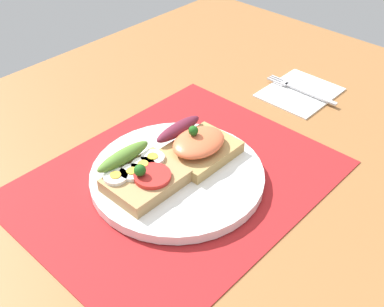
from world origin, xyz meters
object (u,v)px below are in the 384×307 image
(napkin, at_px, (300,92))
(fork, at_px, (299,89))
(plate, at_px, (177,176))
(sandwich_egg_tomato, at_px, (141,175))
(sandwich_salmon, at_px, (197,145))

(napkin, bearing_deg, fork, 87.37)
(plate, distance_m, fork, 0.32)
(sandwich_egg_tomato, distance_m, sandwich_salmon, 0.10)
(plate, height_order, sandwich_egg_tomato, sandwich_egg_tomato)
(plate, xyz_separation_m, fork, (0.32, 0.01, -0.00))
(sandwich_egg_tomato, distance_m, napkin, 0.37)
(sandwich_egg_tomato, bearing_deg, sandwich_salmon, -7.78)
(sandwich_salmon, relative_size, napkin, 0.75)
(fork, bearing_deg, plate, -178.46)
(plate, xyz_separation_m, napkin, (0.32, 0.01, -0.01))
(plate, bearing_deg, napkin, 1.11)
(sandwich_egg_tomato, height_order, sandwich_salmon, sandwich_salmon)
(sandwich_salmon, relative_size, fork, 0.72)
(plate, bearing_deg, sandwich_egg_tomato, 159.58)
(plate, relative_size, sandwich_salmon, 2.39)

